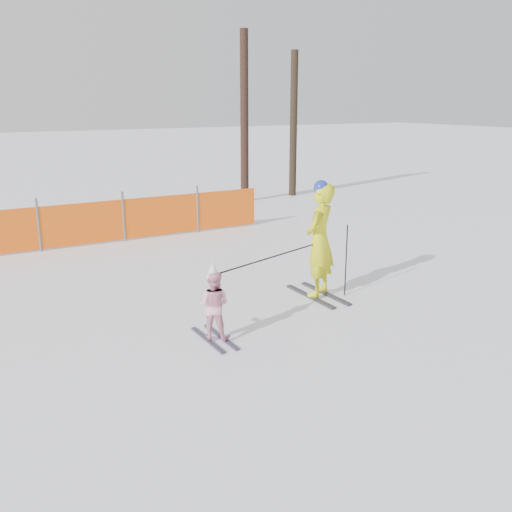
{
  "coord_description": "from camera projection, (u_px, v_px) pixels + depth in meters",
  "views": [
    {
      "loc": [
        -4.39,
        -7.1,
        3.41
      ],
      "look_at": [
        0.0,
        0.5,
        1.0
      ],
      "focal_mm": 40.0,
      "sensor_mm": 36.0,
      "label": 1
    }
  ],
  "objects": [
    {
      "name": "adult",
      "position": [
        320.0,
        239.0,
        9.97
      ],
      "size": [
        0.87,
        1.39,
        2.09
      ],
      "color": "black",
      "rests_on": "ground"
    },
    {
      "name": "ski_poles",
      "position": [
        300.0,
        259.0,
        9.44
      ],
      "size": [
        2.8,
        0.75,
        1.29
      ],
      "color": "black",
      "rests_on": "ground"
    },
    {
      "name": "tree_trunks",
      "position": [
        267.0,
        121.0,
        19.63
      ],
      "size": [
        2.43,
        0.54,
        5.62
      ],
      "color": "black",
      "rests_on": "ground"
    },
    {
      "name": "ground",
      "position": [
        272.0,
        325.0,
        8.95
      ],
      "size": [
        120.0,
        120.0,
        0.0
      ],
      "primitive_type": "plane",
      "color": "white",
      "rests_on": "ground"
    },
    {
      "name": "child",
      "position": [
        214.0,
        304.0,
        8.25
      ],
      "size": [
        0.62,
        1.04,
        1.2
      ],
      "color": "black",
      "rests_on": "ground"
    }
  ]
}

